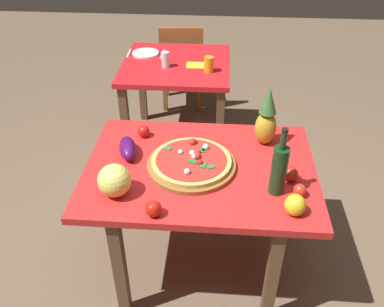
{
  "coord_description": "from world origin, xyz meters",
  "views": [
    {
      "loc": [
        0.08,
        -1.72,
        2.06
      ],
      "look_at": [
        -0.05,
        0.04,
        0.8
      ],
      "focal_mm": 38.38,
      "sensor_mm": 36.0,
      "label": 1
    }
  ],
  "objects": [
    {
      "name": "knife_utensil",
      "position": [
        -0.4,
        1.5,
        0.75
      ],
      "size": [
        0.02,
        0.18,
        0.01
      ],
      "primitive_type": "cube",
      "rotation": [
        0.0,
        0.0,
        -0.02
      ],
      "color": "silver",
      "rests_on": "background_table"
    },
    {
      "name": "background_table",
      "position": [
        -0.27,
        1.34,
        0.63
      ],
      "size": [
        0.85,
        0.83,
        0.75
      ],
      "color": "brown",
      "rests_on": "ground_plane"
    },
    {
      "name": "bell_pepper",
      "position": [
        0.45,
        -0.32,
        0.8
      ],
      "size": [
        0.1,
        0.1,
        0.11
      ],
      "primitive_type": "ellipsoid",
      "color": "yellow",
      "rests_on": "display_table"
    },
    {
      "name": "display_table",
      "position": [
        0.0,
        0.0,
        0.65
      ],
      "size": [
        1.21,
        0.87,
        0.75
      ],
      "color": "brown",
      "rests_on": "ground_plane"
    },
    {
      "name": "tomato_at_corner",
      "position": [
        -0.35,
        0.26,
        0.78
      ],
      "size": [
        0.07,
        0.07,
        0.07
      ],
      "primitive_type": "sphere",
      "color": "red",
      "rests_on": "display_table"
    },
    {
      "name": "fork_utensil",
      "position": [
        -0.68,
        1.5,
        0.75
      ],
      "size": [
        0.02,
        0.18,
        0.01
      ],
      "primitive_type": "cube",
      "rotation": [
        0.0,
        0.0,
        0.03
      ],
      "color": "silver",
      "rests_on": "background_table"
    },
    {
      "name": "melon",
      "position": [
        -0.39,
        -0.25,
        0.83
      ],
      "size": [
        0.16,
        0.16,
        0.16
      ],
      "primitive_type": "sphere",
      "color": "#E5DB66",
      "rests_on": "display_table"
    },
    {
      "name": "drinking_glass_water",
      "position": [
        -0.34,
        1.25,
        0.81
      ],
      "size": [
        0.06,
        0.06,
        0.12
      ],
      "primitive_type": "cylinder",
      "color": "silver",
      "rests_on": "background_table"
    },
    {
      "name": "pizza",
      "position": [
        -0.05,
        -0.0,
        0.79
      ],
      "size": [
        0.42,
        0.42,
        0.06
      ],
      "color": "tan",
      "rests_on": "pizza_board"
    },
    {
      "name": "tomato_near_board",
      "position": [
        -0.19,
        -0.38,
        0.79
      ],
      "size": [
        0.08,
        0.08,
        0.08
      ],
      "primitive_type": "sphere",
      "color": "red",
      "rests_on": "display_table"
    },
    {
      "name": "drinking_glass_juice",
      "position": [
        -0.01,
        1.19,
        0.81
      ],
      "size": [
        0.07,
        0.07,
        0.12
      ],
      "primitive_type": "cylinder",
      "color": "orange",
      "rests_on": "background_table"
    },
    {
      "name": "pizza_board",
      "position": [
        -0.05,
        -0.01,
        0.76
      ],
      "size": [
        0.47,
        0.47,
        0.02
      ],
      "primitive_type": "cylinder",
      "color": "brown",
      "rests_on": "display_table"
    },
    {
      "name": "tomato_beside_pepper",
      "position": [
        0.49,
        -0.2,
        0.78
      ],
      "size": [
        0.06,
        0.06,
        0.06
      ],
      "primitive_type": "sphere",
      "color": "red",
      "rests_on": "display_table"
    },
    {
      "name": "ground_plane",
      "position": [
        0.0,
        0.0,
        0.0
      ],
      "size": [
        10.0,
        10.0,
        0.0
      ],
      "primitive_type": "plane",
      "color": "brown"
    },
    {
      "name": "pineapple_left",
      "position": [
        0.35,
        0.25,
        0.9
      ],
      "size": [
        0.12,
        0.12,
        0.35
      ],
      "color": "gold",
      "rests_on": "display_table"
    },
    {
      "name": "tomato_by_bottle",
      "position": [
        0.46,
        -0.08,
        0.79
      ],
      "size": [
        0.08,
        0.08,
        0.08
      ],
      "primitive_type": "sphere",
      "color": "red",
      "rests_on": "display_table"
    },
    {
      "name": "dining_chair",
      "position": [
        -0.29,
        1.98,
        0.48
      ],
      "size": [
        0.43,
        0.43,
        0.85
      ],
      "rotation": [
        0.0,
        0.0,
        3.22
      ],
      "color": "brown",
      "rests_on": "ground_plane"
    },
    {
      "name": "wine_bottle",
      "position": [
        0.38,
        -0.17,
        0.88
      ],
      "size": [
        0.08,
        0.08,
        0.36
      ],
      "color": "#17371B",
      "rests_on": "display_table"
    },
    {
      "name": "napkin_folded",
      "position": [
        -0.11,
        1.29,
        0.75
      ],
      "size": [
        0.15,
        0.13,
        0.01
      ],
      "primitive_type": "cube",
      "rotation": [
        0.0,
        0.0,
        0.05
      ],
      "color": "yellow",
      "rests_on": "background_table"
    },
    {
      "name": "eggplant",
      "position": [
        -0.4,
        0.07,
        0.79
      ],
      "size": [
        0.14,
        0.22,
        0.09
      ],
      "primitive_type": "ellipsoid",
      "rotation": [
        0.0,
        0.0,
        1.85
      ],
      "color": "#481052",
      "rests_on": "display_table"
    },
    {
      "name": "dinner_plate",
      "position": [
        -0.54,
        1.5,
        0.76
      ],
      "size": [
        0.22,
        0.22,
        0.02
      ],
      "primitive_type": "cylinder",
      "color": "white",
      "rests_on": "background_table"
    }
  ]
}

